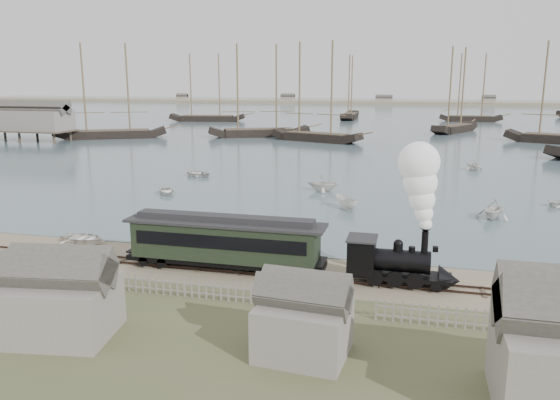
# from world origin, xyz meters

# --- Properties ---
(ground) EXTENTS (600.00, 600.00, 0.00)m
(ground) POSITION_xyz_m (0.00, 0.00, 0.00)
(ground) COLOR gray
(ground) RESTS_ON ground
(harbor_water) EXTENTS (600.00, 336.00, 0.06)m
(harbor_water) POSITION_xyz_m (0.00, 170.00, 0.03)
(harbor_water) COLOR #495F69
(harbor_water) RESTS_ON ground
(rail_track) EXTENTS (120.00, 1.80, 0.16)m
(rail_track) POSITION_xyz_m (0.00, -2.00, 0.04)
(rail_track) COLOR #32211B
(rail_track) RESTS_ON ground
(picket_fence_west) EXTENTS (19.00, 0.10, 1.20)m
(picket_fence_west) POSITION_xyz_m (-6.50, -7.00, 0.00)
(picket_fence_west) COLOR gray
(picket_fence_west) RESTS_ON ground
(picket_fence_east) EXTENTS (15.00, 0.10, 1.20)m
(picket_fence_east) POSITION_xyz_m (12.50, -7.50, 0.00)
(picket_fence_east) COLOR gray
(picket_fence_east) RESTS_ON ground
(shed_left) EXTENTS (5.00, 4.00, 4.10)m
(shed_left) POSITION_xyz_m (-10.00, -13.00, 0.00)
(shed_left) COLOR gray
(shed_left) RESTS_ON ground
(shed_mid) EXTENTS (4.00, 3.50, 3.60)m
(shed_mid) POSITION_xyz_m (2.00, -12.00, 0.00)
(shed_mid) COLOR gray
(shed_mid) RESTS_ON ground
(far_spit) EXTENTS (500.00, 20.00, 1.80)m
(far_spit) POSITION_xyz_m (0.00, 250.00, 0.00)
(far_spit) COLOR tan
(far_spit) RESTS_ON ground
(locomotive) EXTENTS (6.86, 2.56, 8.55)m
(locomotive) POSITION_xyz_m (6.74, -2.00, 3.96)
(locomotive) COLOR black
(locomotive) RESTS_ON ground
(passenger_coach) EXTENTS (13.42, 2.59, 3.26)m
(passenger_coach) POSITION_xyz_m (-5.35, -2.00, 2.07)
(passenger_coach) COLOR black
(passenger_coach) RESTS_ON ground
(beached_dinghy) EXTENTS (2.99, 3.94, 0.76)m
(beached_dinghy) POSITION_xyz_m (-18.19, 1.17, 0.38)
(beached_dinghy) COLOR silver
(beached_dinghy) RESTS_ON ground
(rowboat_0) EXTENTS (4.14, 3.84, 0.70)m
(rowboat_0) POSITION_xyz_m (-19.94, 19.55, 0.41)
(rowboat_0) COLOR silver
(rowboat_0) RESTS_ON harbor_water
(rowboat_1) EXTENTS (3.12, 3.58, 1.84)m
(rowboat_1) POSITION_xyz_m (-3.34, 25.36, 0.98)
(rowboat_1) COLOR silver
(rowboat_1) RESTS_ON harbor_water
(rowboat_2) EXTENTS (3.29, 2.96, 1.25)m
(rowboat_2) POSITION_xyz_m (0.28, 17.29, 0.68)
(rowboat_2) COLOR silver
(rowboat_2) RESTS_ON harbor_water
(rowboat_4) EXTENTS (4.36, 4.15, 1.80)m
(rowboat_4) POSITION_xyz_m (13.78, 16.76, 0.96)
(rowboat_4) COLOR silver
(rowboat_4) RESTS_ON harbor_water
(rowboat_6) EXTENTS (3.76, 4.38, 0.77)m
(rowboat_6) POSITION_xyz_m (-21.10, 31.10, 0.44)
(rowboat_6) COLOR silver
(rowboat_6) RESTS_ON harbor_water
(rowboat_7) EXTENTS (3.88, 3.77, 1.56)m
(rowboat_7) POSITION_xyz_m (14.63, 44.83, 0.84)
(rowboat_7) COLOR silver
(rowboat_7) RESTS_ON harbor_water
(schooner_0) EXTENTS (23.05, 15.47, 20.00)m
(schooner_0) POSITION_xyz_m (-57.11, 70.55, 10.06)
(schooner_0) COLOR black
(schooner_0) RESTS_ON harbor_water
(schooner_1) EXTENTS (22.28, 13.94, 20.00)m
(schooner_1) POSITION_xyz_m (-27.04, 81.44, 10.06)
(schooner_1) COLOR black
(schooner_1) RESTS_ON harbor_water
(schooner_2) EXTENTS (19.79, 10.85, 20.00)m
(schooner_2) POSITION_xyz_m (-13.15, 75.19, 10.06)
(schooner_2) COLOR black
(schooner_2) RESTS_ON harbor_water
(schooner_3) EXTENTS (12.21, 18.04, 20.00)m
(schooner_3) POSITION_xyz_m (15.55, 102.38, 10.06)
(schooner_3) COLOR black
(schooner_3) RESTS_ON harbor_water
(schooner_6) EXTENTS (22.89, 9.16, 20.00)m
(schooner_6) POSITION_xyz_m (-54.74, 120.78, 10.06)
(schooner_6) COLOR black
(schooner_6) RESTS_ON harbor_water
(schooner_7) EXTENTS (4.58, 19.67, 20.00)m
(schooner_7) POSITION_xyz_m (-14.21, 141.16, 10.06)
(schooner_7) COLOR black
(schooner_7) RESTS_ON harbor_water
(schooner_8) EXTENTS (17.99, 5.34, 20.00)m
(schooner_8) POSITION_xyz_m (22.22, 138.39, 10.06)
(schooner_8) COLOR black
(schooner_8) RESTS_ON harbor_water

